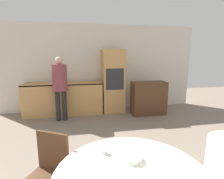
# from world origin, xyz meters

# --- Properties ---
(wall_back) EXTENTS (6.07, 0.05, 2.60)m
(wall_back) POSITION_xyz_m (0.00, 5.33, 1.30)
(wall_back) COLOR silver
(wall_back) RESTS_ON ground_plane
(kitchen_counter) EXTENTS (2.18, 0.60, 0.91)m
(kitchen_counter) POSITION_xyz_m (-1.10, 4.99, 0.47)
(kitchen_counter) COLOR tan
(kitchen_counter) RESTS_ON ground_plane
(oven_unit) EXTENTS (0.64, 0.59, 1.86)m
(oven_unit) POSITION_xyz_m (0.35, 5.00, 0.93)
(oven_unit) COLOR tan
(oven_unit) RESTS_ON ground_plane
(sideboard) EXTENTS (0.97, 0.45, 0.95)m
(sideboard) POSITION_xyz_m (1.30, 4.53, 0.47)
(sideboard) COLOR #51331E
(sideboard) RESTS_ON ground_plane
(chair_far_left) EXTENTS (0.54, 0.54, 0.88)m
(chair_far_left) POSITION_xyz_m (-0.99, 1.65, 0.50)
(chair_far_left) COLOR #51331E
(chair_far_left) RESTS_ON ground_plane
(person_standing) EXTENTS (0.37, 0.37, 1.65)m
(person_standing) POSITION_xyz_m (-1.12, 4.46, 1.02)
(person_standing) COLOR #262628
(person_standing) RESTS_ON ground_plane
(cup) EXTENTS (0.07, 0.07, 0.08)m
(cup) POSITION_xyz_m (-0.44, 1.48, 0.78)
(cup) COLOR silver
(cup) RESTS_ON dining_table
(bowl_near) EXTENTS (0.18, 0.18, 0.05)m
(bowl_near) POSITION_xyz_m (-0.18, 1.30, 0.76)
(bowl_near) COLOR silver
(bowl_near) RESTS_ON dining_table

